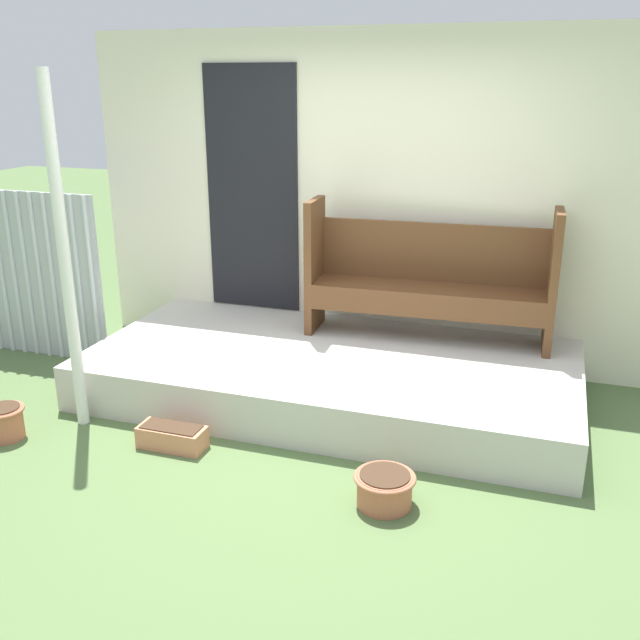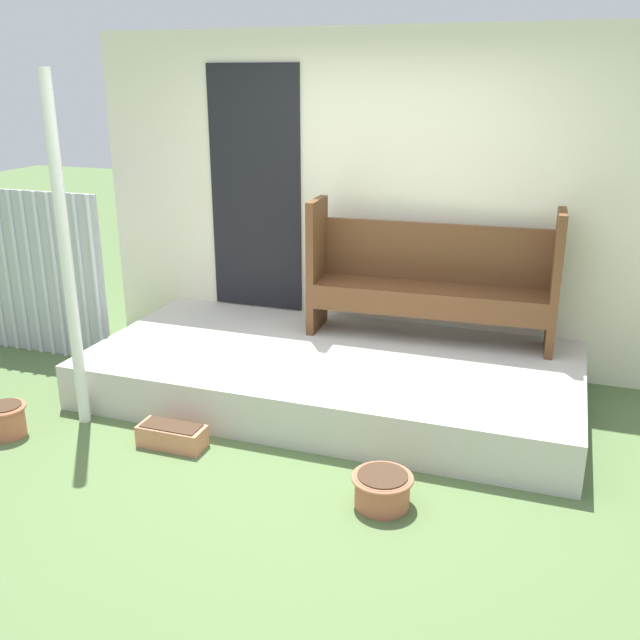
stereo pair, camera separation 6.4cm
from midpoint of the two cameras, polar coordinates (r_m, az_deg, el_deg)
name	(u,v)px [view 1 (the left image)]	position (r m, az deg, el deg)	size (l,w,h in m)	color
ground_plane	(300,451)	(4.57, -2.05, -10.47)	(24.00, 24.00, 0.00)	#516B3D
porch_slab	(331,375)	(5.24, 0.54, -4.39)	(3.49, 1.72, 0.33)	beige
house_wall	(361,201)	(5.76, 2.94, 9.51)	(4.69, 0.08, 2.60)	beige
support_post	(64,259)	(4.81, -20.13, 4.61)	(0.08, 0.08, 2.29)	white
bench	(429,274)	(5.42, 8.39, 3.70)	(1.85, 0.49, 1.03)	brown
flower_pot_left	(4,421)	(5.11, -24.27, -7.37)	(0.27, 0.27, 0.22)	#B76647
flower_pot_middle	(385,488)	(4.02, 4.71, -13.24)	(0.34, 0.34, 0.19)	#B76647
planter_box_rect	(172,437)	(4.68, -12.13, -9.12)	(0.43, 0.18, 0.15)	tan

